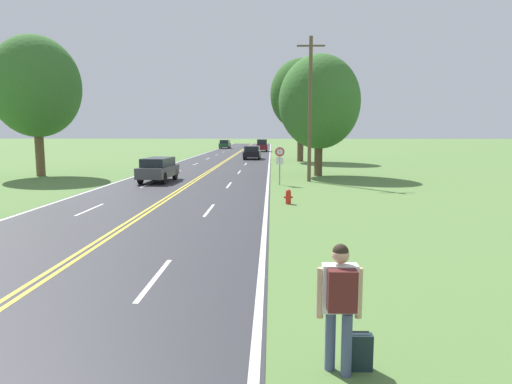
{
  "coord_description": "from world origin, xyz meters",
  "views": [
    {
      "loc": [
        5.16,
        -2.33,
        3.31
      ],
      "look_at": [
        4.65,
        12.51,
        1.33
      ],
      "focal_mm": 32.0,
      "sensor_mm": 36.0,
      "label": 1
    }
  ],
  "objects_px": {
    "fire_hydrant": "(288,197)",
    "traffic_sign": "(280,157)",
    "hitchhiker_person": "(340,296)",
    "suitcase": "(359,352)",
    "car_maroon_suv_mid_near": "(262,145)",
    "car_dark_grey_suv_nearest": "(158,169)",
    "tree_mid_treeline": "(36,87)",
    "tree_behind_sign": "(301,95)",
    "car_black_suv_approaching": "(252,152)",
    "tree_left_verge": "(319,102)",
    "car_dark_green_van_mid_far": "(225,144)"
  },
  "relations": [
    {
      "from": "tree_mid_treeline",
      "to": "tree_left_verge",
      "type": "bearing_deg",
      "value": 2.49
    },
    {
      "from": "traffic_sign",
      "to": "car_maroon_suv_mid_near",
      "type": "xyz_separation_m",
      "value": [
        -2.12,
        47.05,
        -0.73
      ]
    },
    {
      "from": "suitcase",
      "to": "tree_left_verge",
      "type": "bearing_deg",
      "value": -5.75
    },
    {
      "from": "traffic_sign",
      "to": "tree_behind_sign",
      "type": "xyz_separation_m",
      "value": [
        2.65,
        22.24,
        5.47
      ]
    },
    {
      "from": "fire_hydrant",
      "to": "tree_mid_treeline",
      "type": "height_order",
      "value": "tree_mid_treeline"
    },
    {
      "from": "tree_behind_sign",
      "to": "traffic_sign",
      "type": "bearing_deg",
      "value": -96.8
    },
    {
      "from": "fire_hydrant",
      "to": "traffic_sign",
      "type": "bearing_deg",
      "value": 92.06
    },
    {
      "from": "suitcase",
      "to": "tree_left_verge",
      "type": "height_order",
      "value": "tree_left_verge"
    },
    {
      "from": "fire_hydrant",
      "to": "traffic_sign",
      "type": "xyz_separation_m",
      "value": [
        -0.27,
        7.47,
        1.42
      ]
    },
    {
      "from": "fire_hydrant",
      "to": "car_dark_green_van_mid_far",
      "type": "relative_size",
      "value": 0.15
    },
    {
      "from": "hitchhiker_person",
      "to": "suitcase",
      "type": "height_order",
      "value": "hitchhiker_person"
    },
    {
      "from": "traffic_sign",
      "to": "car_black_suv_approaching",
      "type": "relative_size",
      "value": 0.55
    },
    {
      "from": "traffic_sign",
      "to": "car_dark_grey_suv_nearest",
      "type": "xyz_separation_m",
      "value": [
        -7.95,
        1.46,
        -0.9
      ]
    },
    {
      "from": "tree_mid_treeline",
      "to": "car_maroon_suv_mid_near",
      "type": "relative_size",
      "value": 2.4
    },
    {
      "from": "car_dark_grey_suv_nearest",
      "to": "car_black_suv_approaching",
      "type": "xyz_separation_m",
      "value": [
        5.13,
        24.71,
        -0.03
      ]
    },
    {
      "from": "tree_left_verge",
      "to": "car_black_suv_approaching",
      "type": "xyz_separation_m",
      "value": [
        -5.81,
        20.18,
        -4.6
      ]
    },
    {
      "from": "tree_left_verge",
      "to": "car_dark_green_van_mid_far",
      "type": "bearing_deg",
      "value": 103.05
    },
    {
      "from": "suitcase",
      "to": "car_black_suv_approaching",
      "type": "height_order",
      "value": "car_black_suv_approaching"
    },
    {
      "from": "suitcase",
      "to": "hitchhiker_person",
      "type": "bearing_deg",
      "value": 111.05
    },
    {
      "from": "traffic_sign",
      "to": "hitchhiker_person",
      "type": "bearing_deg",
      "value": -88.92
    },
    {
      "from": "tree_mid_treeline",
      "to": "hitchhiker_person",
      "type": "bearing_deg",
      "value": -56.51
    },
    {
      "from": "fire_hydrant",
      "to": "car_maroon_suv_mid_near",
      "type": "relative_size",
      "value": 0.16
    },
    {
      "from": "car_black_suv_approaching",
      "to": "car_maroon_suv_mid_near",
      "type": "distance_m",
      "value": 20.89
    },
    {
      "from": "fire_hydrant",
      "to": "tree_left_verge",
      "type": "height_order",
      "value": "tree_left_verge"
    },
    {
      "from": "car_maroon_suv_mid_near",
      "to": "car_dark_green_van_mid_far",
      "type": "bearing_deg",
      "value": -152.67
    },
    {
      "from": "hitchhiker_person",
      "to": "suitcase",
      "type": "relative_size",
      "value": 3.19
    },
    {
      "from": "traffic_sign",
      "to": "car_dark_grey_suv_nearest",
      "type": "distance_m",
      "value": 8.13
    },
    {
      "from": "car_black_suv_approaching",
      "to": "car_dark_green_van_mid_far",
      "type": "height_order",
      "value": "car_dark_green_van_mid_far"
    },
    {
      "from": "suitcase",
      "to": "fire_hydrant",
      "type": "height_order",
      "value": "fire_hydrant"
    },
    {
      "from": "hitchhiker_person",
      "to": "fire_hydrant",
      "type": "xyz_separation_m",
      "value": [
        -0.15,
        14.78,
        -0.77
      ]
    },
    {
      "from": "fire_hydrant",
      "to": "traffic_sign",
      "type": "distance_m",
      "value": 7.61
    },
    {
      "from": "traffic_sign",
      "to": "car_maroon_suv_mid_near",
      "type": "height_order",
      "value": "traffic_sign"
    },
    {
      "from": "car_black_suv_approaching",
      "to": "car_maroon_suv_mid_near",
      "type": "xyz_separation_m",
      "value": [
        0.7,
        20.88,
        0.19
      ]
    },
    {
      "from": "hitchhiker_person",
      "to": "car_maroon_suv_mid_near",
      "type": "distance_m",
      "value": 69.34
    },
    {
      "from": "fire_hydrant",
      "to": "car_dark_grey_suv_nearest",
      "type": "height_order",
      "value": "car_dark_grey_suv_nearest"
    },
    {
      "from": "car_dark_grey_suv_nearest",
      "to": "tree_left_verge",
      "type": "bearing_deg",
      "value": -64.64
    },
    {
      "from": "suitcase",
      "to": "car_black_suv_approaching",
      "type": "relative_size",
      "value": 0.13
    },
    {
      "from": "traffic_sign",
      "to": "fire_hydrant",
      "type": "bearing_deg",
      "value": -87.94
    },
    {
      "from": "suitcase",
      "to": "car_dark_grey_suv_nearest",
      "type": "bearing_deg",
      "value": 19.04
    },
    {
      "from": "suitcase",
      "to": "car_maroon_suv_mid_near",
      "type": "distance_m",
      "value": 69.24
    },
    {
      "from": "tree_mid_treeline",
      "to": "car_black_suv_approaching",
      "type": "xyz_separation_m",
      "value": [
        14.85,
        21.08,
        -5.68
      ]
    },
    {
      "from": "suitcase",
      "to": "car_dark_grey_suv_nearest",
      "type": "distance_m",
      "value": 25.13
    },
    {
      "from": "tree_behind_sign",
      "to": "tree_mid_treeline",
      "type": "bearing_deg",
      "value": -139.85
    },
    {
      "from": "tree_left_verge",
      "to": "car_maroon_suv_mid_near",
      "type": "xyz_separation_m",
      "value": [
        -5.11,
        41.06,
        -4.4
      ]
    },
    {
      "from": "tree_mid_treeline",
      "to": "car_dark_green_van_mid_far",
      "type": "height_order",
      "value": "tree_mid_treeline"
    },
    {
      "from": "hitchhiker_person",
      "to": "car_dark_green_van_mid_far",
      "type": "xyz_separation_m",
      "value": [
        -9.94,
        82.16,
        -0.25
      ]
    },
    {
      "from": "hitchhiker_person",
      "to": "tree_left_verge",
      "type": "height_order",
      "value": "tree_left_verge"
    },
    {
      "from": "car_black_suv_approaching",
      "to": "car_maroon_suv_mid_near",
      "type": "relative_size",
      "value": 1.0
    },
    {
      "from": "hitchhiker_person",
      "to": "car_dark_grey_suv_nearest",
      "type": "distance_m",
      "value": 25.14
    },
    {
      "from": "fire_hydrant",
      "to": "car_dark_grey_suv_nearest",
      "type": "xyz_separation_m",
      "value": [
        -8.22,
        8.93,
        0.53
      ]
    }
  ]
}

